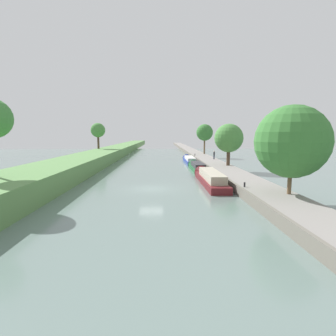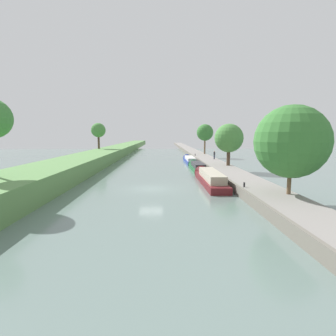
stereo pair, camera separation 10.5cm
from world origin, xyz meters
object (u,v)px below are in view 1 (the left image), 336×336
Objects in this scene: mooring_bollard_far at (195,155)px; narrowboat_blue at (189,160)px; mooring_bollard_near at (245,185)px; person_walking at (214,155)px; narrowboat_green at (197,166)px; narrowboat_maroon at (210,178)px.

narrowboat_blue is at bearing -109.80° from mooring_bollard_far.
narrowboat_blue is 31.84m from mooring_bollard_near.
person_walking is (4.58, -3.51, 1.30)m from narrowboat_blue.
mooring_bollard_far reaches higher than narrowboat_green.
person_walking is at bearing -37.51° from narrowboat_blue.
mooring_bollard_near and mooring_bollard_far have the same top height.
narrowboat_blue is 5.48m from mooring_bollard_far.
narrowboat_maroon reaches higher than mooring_bollard_near.
narrowboat_green is at bearing -90.24° from narrowboat_blue.
mooring_bollard_far is (-2.73, 8.63, -0.65)m from person_walking.
narrowboat_maroon is 30.06m from mooring_bollard_far.
narrowboat_blue is (0.19, 24.86, -0.17)m from narrowboat_maroon.
person_walking reaches higher than narrowboat_blue.
narrowboat_maroon is 12.48m from narrowboat_green.
narrowboat_green is 12.38m from narrowboat_blue.
mooring_bollard_far reaches higher than narrowboat_blue.
mooring_bollard_far is at bearing 107.56° from person_walking.
narrowboat_green is 23.74× the size of mooring_bollard_far.
narrowboat_green is 19.50m from mooring_bollard_near.
mooring_bollard_near is (1.90, -19.39, 0.62)m from narrowboat_green.
mooring_bollard_near is 36.90m from mooring_bollard_far.
narrowboat_blue is (0.05, 12.38, -0.03)m from narrowboat_green.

